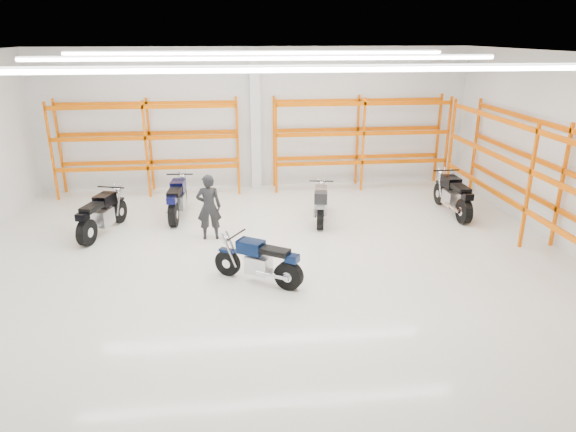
{
  "coord_description": "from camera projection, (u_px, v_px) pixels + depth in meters",
  "views": [
    {
      "loc": [
        -0.75,
        -10.79,
        4.9
      ],
      "look_at": [
        0.48,
        0.5,
        0.83
      ],
      "focal_mm": 32.0,
      "sensor_mm": 36.0,
      "label": 1
    }
  ],
  "objects": [
    {
      "name": "motorcycle_back_d",
      "position": [
        454.0,
        197.0,
        14.47
      ],
      "size": [
        0.78,
        2.34,
        1.15
      ],
      "color": "black",
      "rests_on": "ground"
    },
    {
      "name": "pallet_racking_side",
      "position": [
        547.0,
        174.0,
        11.88
      ],
      "size": [
        0.87,
        9.07,
        3.0
      ],
      "color": "orange",
      "rests_on": "ground"
    },
    {
      "name": "pallet_racking_back_left",
      "position": [
        147.0,
        138.0,
        16.01
      ],
      "size": [
        5.67,
        0.87,
        3.0
      ],
      "color": "orange",
      "rests_on": "ground"
    },
    {
      "name": "pallet_racking_back_right",
      "position": [
        360.0,
        134.0,
        16.71
      ],
      "size": [
        5.67,
        0.87,
        3.0
      ],
      "color": "orange",
      "rests_on": "ground"
    },
    {
      "name": "motorcycle_back_c",
      "position": [
        321.0,
        204.0,
        13.89
      ],
      "size": [
        0.78,
        2.11,
        1.09
      ],
      "color": "black",
      "rests_on": "ground"
    },
    {
      "name": "structural_column",
      "position": [
        255.0,
        120.0,
        16.52
      ],
      "size": [
        0.32,
        0.32,
        4.5
      ],
      "primitive_type": "cube",
      "color": "white",
      "rests_on": "ground"
    },
    {
      "name": "motorcycle_back_a",
      "position": [
        101.0,
        216.0,
        13.02
      ],
      "size": [
        0.99,
        2.2,
        1.11
      ],
      "color": "black",
      "rests_on": "ground"
    },
    {
      "name": "room_shell",
      "position": [
        268.0,
        115.0,
        10.75
      ],
      "size": [
        14.02,
        12.02,
        4.51
      ],
      "color": "white",
      "rests_on": "ground"
    },
    {
      "name": "motorcycle_main",
      "position": [
        261.0,
        262.0,
        10.5
      ],
      "size": [
        1.8,
        1.2,
        1.0
      ],
      "color": "black",
      "rests_on": "ground"
    },
    {
      "name": "motorcycle_back_b",
      "position": [
        177.0,
        200.0,
        14.25
      ],
      "size": [
        0.74,
        2.25,
        1.1
      ],
      "color": "black",
      "rests_on": "ground"
    },
    {
      "name": "ground",
      "position": [
        270.0,
        258.0,
        11.83
      ],
      "size": [
        14.0,
        14.0,
        0.0
      ],
      "primitive_type": "plane",
      "color": "silver",
      "rests_on": "ground"
    },
    {
      "name": "standing_man",
      "position": [
        209.0,
        207.0,
        12.67
      ],
      "size": [
        0.61,
        0.41,
        1.67
      ],
      "primitive_type": "imported",
      "rotation": [
        0.0,
        0.0,
        3.15
      ],
      "color": "black",
      "rests_on": "ground"
    }
  ]
}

